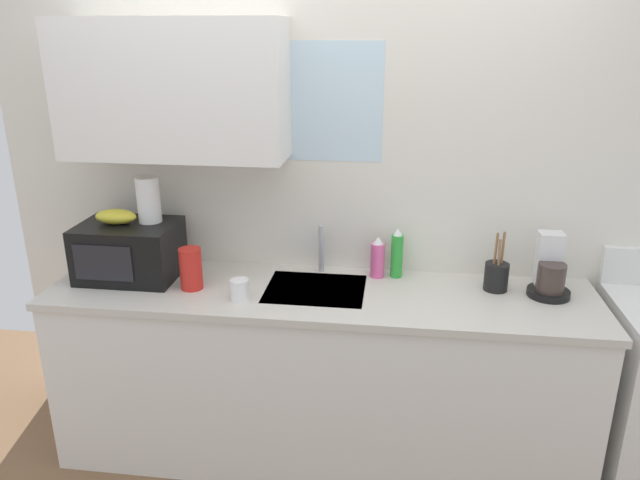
% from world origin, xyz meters
% --- Properties ---
extents(kitchen_wall_assembly, '(3.32, 0.42, 2.50)m').
position_xyz_m(kitchen_wall_assembly, '(-0.14, 0.31, 1.36)').
color(kitchen_wall_assembly, silver).
rests_on(kitchen_wall_assembly, ground).
extents(counter_unit, '(2.55, 0.63, 0.90)m').
position_xyz_m(counter_unit, '(-0.00, 0.00, 0.46)').
color(counter_unit, white).
rests_on(counter_unit, ground).
extents(sink_faucet, '(0.03, 0.03, 0.24)m').
position_xyz_m(sink_faucet, '(-0.02, 0.24, 1.02)').
color(sink_faucet, '#B2B5BA').
rests_on(sink_faucet, counter_unit).
extents(microwave, '(0.46, 0.35, 0.27)m').
position_xyz_m(microwave, '(-0.94, 0.05, 1.04)').
color(microwave, black).
rests_on(microwave, counter_unit).
extents(banana_bunch, '(0.20, 0.11, 0.07)m').
position_xyz_m(banana_bunch, '(-0.99, 0.05, 1.20)').
color(banana_bunch, gold).
rests_on(banana_bunch, microwave).
extents(paper_towel_roll, '(0.11, 0.11, 0.22)m').
position_xyz_m(paper_towel_roll, '(-0.84, 0.10, 1.28)').
color(paper_towel_roll, white).
rests_on(paper_towel_roll, microwave).
extents(coffee_maker, '(0.19, 0.21, 0.28)m').
position_xyz_m(coffee_maker, '(1.04, 0.11, 1.00)').
color(coffee_maker, black).
rests_on(coffee_maker, counter_unit).
extents(dish_soap_bottle_pink, '(0.07, 0.07, 0.21)m').
position_xyz_m(dish_soap_bottle_pink, '(0.26, 0.21, 1.00)').
color(dish_soap_bottle_pink, '#E55999').
rests_on(dish_soap_bottle_pink, counter_unit).
extents(dish_soap_bottle_green, '(0.06, 0.06, 0.25)m').
position_xyz_m(dish_soap_bottle_green, '(0.35, 0.22, 1.02)').
color(dish_soap_bottle_green, green).
rests_on(dish_soap_bottle_green, counter_unit).
extents(cereal_canister, '(0.10, 0.10, 0.20)m').
position_xyz_m(cereal_canister, '(-0.60, -0.05, 1.00)').
color(cereal_canister, red).
rests_on(cereal_canister, counter_unit).
extents(mug_white, '(0.08, 0.08, 0.09)m').
position_xyz_m(mug_white, '(-0.34, -0.14, 0.95)').
color(mug_white, white).
rests_on(mug_white, counter_unit).
extents(utensil_crock, '(0.11, 0.11, 0.28)m').
position_xyz_m(utensil_crock, '(0.81, 0.12, 0.97)').
color(utensil_crock, black).
rests_on(utensil_crock, counter_unit).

